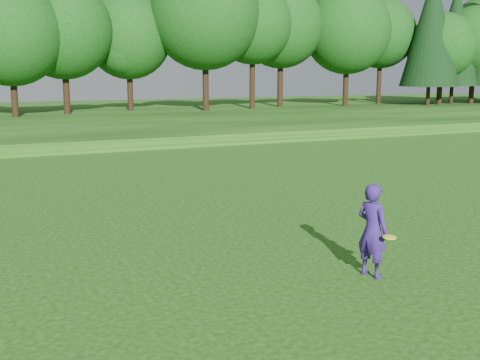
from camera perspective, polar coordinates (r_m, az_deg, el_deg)
name	(u,v)px	position (r m, az deg, el deg)	size (l,w,h in m)	color
ground	(244,280)	(11.64, 0.41, -9.42)	(140.00, 140.00, 0.00)	#163B0B
berm	(43,123)	(44.35, -18.19, 5.18)	(130.00, 30.00, 0.60)	#163B0B
walking_path	(75,151)	(30.56, -15.34, 2.65)	(130.00, 1.60, 0.04)	gray
treeline	(30,12)	(48.35, -19.25, 14.78)	(104.00, 7.00, 15.00)	#0F4312
woman	(372,230)	(11.85, 12.44, -4.68)	(0.61, 0.91, 1.83)	navy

